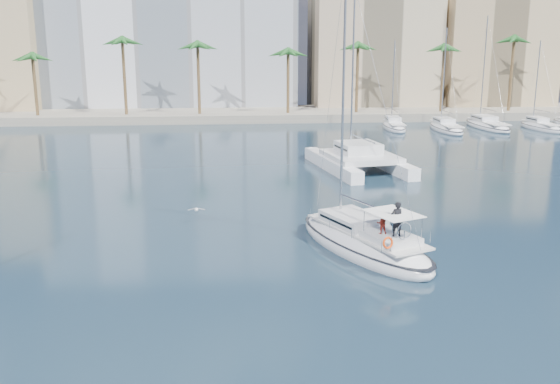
{
  "coord_description": "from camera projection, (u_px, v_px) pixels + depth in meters",
  "views": [
    {
      "loc": [
        -2.47,
        -34.94,
        11.78
      ],
      "look_at": [
        0.67,
        1.5,
        2.81
      ],
      "focal_mm": 40.0,
      "sensor_mm": 36.0,
      "label": 1
    }
  ],
  "objects": [
    {
      "name": "catamaran",
      "position": [
        359.0,
        157.0,
        57.85
      ],
      "size": [
        8.52,
        13.65,
        18.46
      ],
      "rotation": [
        0.0,
        0.0,
        0.18
      ],
      "color": "white",
      "rests_on": "ground"
    },
    {
      "name": "ground",
      "position": [
        271.0,
        244.0,
        36.82
      ],
      "size": [
        160.0,
        160.0,
        0.0
      ],
      "primitive_type": "plane",
      "color": "black",
      "rests_on": "ground"
    },
    {
      "name": "moored_yacht_c",
      "position": [
        487.0,
        128.0,
        85.05
      ],
      "size": [
        3.98,
        12.33,
        15.54
      ],
      "primitive_type": null,
      "rotation": [
        0.0,
        0.0,
        0.03
      ],
      "color": "white",
      "rests_on": "ground"
    },
    {
      "name": "moored_yacht_d",
      "position": [
        540.0,
        130.0,
        83.65
      ],
      "size": [
        3.52,
        9.55,
        11.9
      ],
      "primitive_type": null,
      "rotation": [
        0.0,
        0.0,
        0.09
      ],
      "color": "white",
      "rests_on": "ground"
    },
    {
      "name": "moored_yacht_a",
      "position": [
        394.0,
        129.0,
        83.96
      ],
      "size": [
        3.37,
        9.52,
        11.9
      ],
      "primitive_type": null,
      "rotation": [
        0.0,
        0.0,
        -0.07
      ],
      "color": "white",
      "rests_on": "ground"
    },
    {
      "name": "building_tan_right",
      "position": [
        492.0,
        56.0,
        103.97
      ],
      "size": [
        18.0,
        12.0,
        18.0
      ],
      "primitive_type": "cube",
      "color": "tan",
      "rests_on": "ground"
    },
    {
      "name": "building_modern",
      "position": [
        167.0,
        26.0,
        103.12
      ],
      "size": [
        42.0,
        16.0,
        28.0
      ],
      "primitive_type": "cube",
      "color": "silver",
      "rests_on": "ground"
    },
    {
      "name": "main_sloop",
      "position": [
        364.0,
        242.0,
        35.57
      ],
      "size": [
        7.94,
        12.02,
        17.09
      ],
      "rotation": [
        0.0,
        0.0,
        0.41
      ],
      "color": "white",
      "rests_on": "ground"
    },
    {
      "name": "palm_centre",
      "position": [
        242.0,
        50.0,
        89.53
      ],
      "size": [
        3.6,
        3.6,
        12.3
      ],
      "color": "brown",
      "rests_on": "ground"
    },
    {
      "name": "quay",
      "position": [
        243.0,
        114.0,
        95.7
      ],
      "size": [
        120.0,
        14.0,
        1.2
      ],
      "primitive_type": "cube",
      "color": "gray",
      "rests_on": "ground"
    },
    {
      "name": "palm_right",
      "position": [
        472.0,
        50.0,
        92.36
      ],
      "size": [
        3.6,
        3.6,
        12.3
      ],
      "color": "brown",
      "rests_on": "ground"
    },
    {
      "name": "moored_yacht_b",
      "position": [
        446.0,
        131.0,
        82.57
      ],
      "size": [
        3.32,
        10.83,
        13.72
      ],
      "primitive_type": null,
      "rotation": [
        0.0,
        0.0,
        -0.02
      ],
      "color": "white",
      "rests_on": "ground"
    },
    {
      "name": "building_beige",
      "position": [
        372.0,
        50.0,
        104.0
      ],
      "size": [
        20.0,
        14.0,
        20.0
      ],
      "primitive_type": "cube",
      "color": "tan",
      "rests_on": "ground"
    },
    {
      "name": "seagull",
      "position": [
        196.0,
        209.0,
        40.7
      ],
      "size": [
        1.14,
        0.49,
        0.21
      ],
      "color": "silver",
      "rests_on": "ground"
    }
  ]
}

